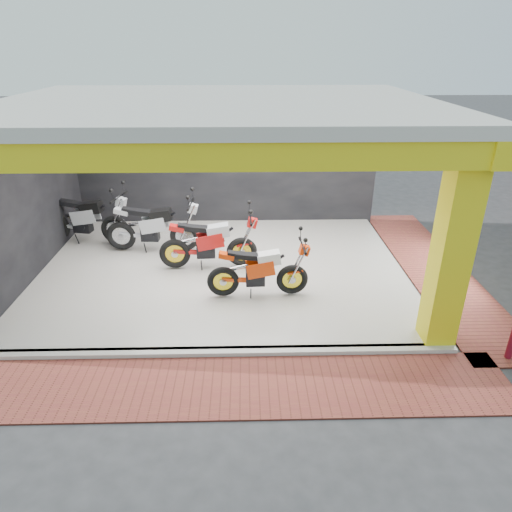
{
  "coord_description": "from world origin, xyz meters",
  "views": [
    {
      "loc": [
        0.53,
        -7.16,
        4.67
      ],
      "look_at": [
        0.72,
        0.89,
        0.9
      ],
      "focal_mm": 32.0,
      "sensor_mm": 36.0,
      "label": 1
    }
  ],
  "objects": [
    {
      "name": "header_beam_front",
      "position": [
        0.0,
        -1.0,
        3.3
      ],
      "size": [
        8.4,
        0.3,
        0.4
      ],
      "primitive_type": "cube",
      "color": "yellow",
      "rests_on": "corner_column"
    },
    {
      "name": "ground",
      "position": [
        0.0,
        0.0,
        0.0
      ],
      "size": [
        80.0,
        80.0,
        0.0
      ],
      "primitive_type": "plane",
      "color": "#2D2D30",
      "rests_on": "ground"
    },
    {
      "name": "moto_row_a",
      "position": [
        0.44,
        2.05,
        0.8
      ],
      "size": [
        2.31,
        0.94,
        1.39
      ],
      "primitive_type": null,
      "rotation": [
        0.0,
        0.0,
        0.04
      ],
      "color": "#B31413",
      "rests_on": "showroom_floor"
    },
    {
      "name": "moto_row_b",
      "position": [
        -0.93,
        2.92,
        0.82
      ],
      "size": [
        2.4,
        1.0,
        1.44
      ],
      "primitive_type": null,
      "rotation": [
        0.0,
        0.0,
        -0.05
      ],
      "color": "#B0B3B9",
      "rests_on": "showroom_floor"
    },
    {
      "name": "paver_front",
      "position": [
        0.0,
        -1.8,
        0.01
      ],
      "size": [
        9.0,
        1.4,
        0.03
      ],
      "primitive_type": "cube",
      "color": "brown",
      "rests_on": "ground"
    },
    {
      "name": "corner_column",
      "position": [
        3.75,
        -0.75,
        1.75
      ],
      "size": [
        0.5,
        0.5,
        3.5
      ],
      "primitive_type": "cube",
      "color": "yellow",
      "rests_on": "ground"
    },
    {
      "name": "header_beam_right",
      "position": [
        4.0,
        2.0,
        3.3
      ],
      "size": [
        0.3,
        6.4,
        0.4
      ],
      "primitive_type": "cube",
      "color": "yellow",
      "rests_on": "corner_column"
    },
    {
      "name": "showroom_ceiling",
      "position": [
        0.0,
        2.0,
        3.6
      ],
      "size": [
        8.4,
        6.4,
        0.2
      ],
      "primitive_type": "cube",
      "color": "beige",
      "rests_on": "corner_column"
    },
    {
      "name": "moto_row_d",
      "position": [
        -2.7,
        3.38,
        0.84
      ],
      "size": [
        2.55,
        1.32,
        1.49
      ],
      "primitive_type": null,
      "rotation": [
        0.0,
        0.0,
        -0.18
      ],
      "color": "#9FA2A6",
      "rests_on": "showroom_floor"
    },
    {
      "name": "moto_hero",
      "position": [
        1.44,
        0.77,
        0.74
      ],
      "size": [
        2.13,
        0.86,
        1.28
      ],
      "primitive_type": null,
      "rotation": [
        0.0,
        0.0,
        0.04
      ],
      "color": "red",
      "rests_on": "showroom_floor"
    },
    {
      "name": "showroom_floor",
      "position": [
        0.0,
        2.0,
        0.05
      ],
      "size": [
        8.0,
        6.0,
        0.1
      ],
      "primitive_type": "cube",
      "color": "silver",
      "rests_on": "ground"
    },
    {
      "name": "floor_kerb",
      "position": [
        0.0,
        -1.02,
        0.05
      ],
      "size": [
        8.0,
        0.2,
        0.1
      ],
      "primitive_type": "cube",
      "color": "silver",
      "rests_on": "ground"
    },
    {
      "name": "paver_right",
      "position": [
        4.8,
        2.0,
        0.01
      ],
      "size": [
        1.4,
        7.0,
        0.03
      ],
      "primitive_type": "cube",
      "color": "brown",
      "rests_on": "ground"
    },
    {
      "name": "left_wall",
      "position": [
        -4.1,
        2.0,
        1.75
      ],
      "size": [
        0.2,
        6.2,
        3.5
      ],
      "primitive_type": "cube",
      "color": "black",
      "rests_on": "ground"
    },
    {
      "name": "back_wall",
      "position": [
        0.0,
        5.1,
        1.75
      ],
      "size": [
        8.2,
        0.2,
        3.5
      ],
      "primitive_type": "cube",
      "color": "black",
      "rests_on": "ground"
    }
  ]
}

